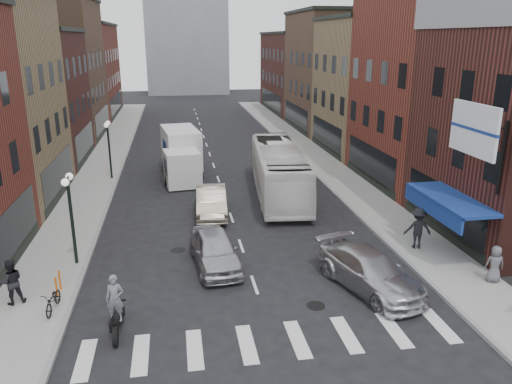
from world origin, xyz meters
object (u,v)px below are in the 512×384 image
Objects in this scene: billboard_sign at (476,131)px; transit_bus at (279,170)px; bike_rack at (58,284)px; ped_right_a at (418,228)px; parked_bicycle at (53,300)px; streetlamp_far at (108,139)px; box_truck at (181,154)px; motorcycle_rider at (116,307)px; curb_car at (370,271)px; sedan_left_near at (215,250)px; ped_right_c at (495,264)px; ped_left_solo at (11,282)px; streetlamp_near at (70,203)px; sedan_left_far at (211,201)px.

billboard_sign is 13.99m from transit_bus.
ped_right_a is (15.64, 1.84, 0.57)m from bike_rack.
parked_bicycle is 15.87m from ped_right_a.
streetlamp_far reaches higher than ped_right_a.
box_truck is 19.98m from motorcycle_rider.
motorcycle_rider is at bearing 172.00° from curb_car.
billboard_sign is 0.82× the size of sedan_left_near.
parked_bicycle is 17.03m from ped_right_c.
transit_bus is 17.30m from ped_left_solo.
motorcycle_rider is at bearing -83.36° from streetlamp_far.
parked_bicycle is at bearing -85.63° from bike_rack.
sedan_left_near is (5.99, -15.00, -2.14)m from streetlamp_far.
streetlamp_near reaches higher than motorcycle_rider.
curb_car is 3.41× the size of ped_right_c.
transit_bus reaches higher than ped_right_a.
ped_right_c reaches higher than sedan_left_near.
sedan_left_far is 2.69× the size of ped_left_solo.
sedan_left_far is at bearing 52.07° from bike_rack.
billboard_sign reaches higher than sedan_left_near.
bike_rack is at bearing -114.37° from box_truck.
ped_right_c is (12.01, -18.65, -0.72)m from box_truck.
sedan_left_near is at bearing 59.31° from motorcycle_rider.
streetlamp_far is 2.35× the size of ped_left_solo.
motorcycle_rider is 14.01m from ped_right_a.
streetlamp_far is (-15.99, 17.50, -3.22)m from billboard_sign.
streetlamp_near is 2.35× the size of ped_left_solo.
billboard_sign is 16.68m from streetlamp_near.
ped_left_solo is (-17.67, 0.27, -5.11)m from billboard_sign.
box_truck is 18.83m from parked_bicycle.
ped_right_a is at bearing -4.61° from sedan_left_near.
box_truck reaches higher than sedan_left_far.
ped_right_c is at bearing 121.35° from ped_right_a.
sedan_left_near is (5.99, -1.00, -2.14)m from streetlamp_near.
curb_car reaches higher than parked_bicycle.
parked_bicycle is (-6.45, -9.71, -0.22)m from sedan_left_far.
box_truck is at bearing 143.11° from transit_bus.
billboard_sign is 6.80m from curb_car.
ped_right_c is at bearing -40.98° from sedan_left_far.
sedan_left_far is at bearing 136.31° from billboard_sign.
curb_car is 11.96m from parked_bicycle.
ped_left_solo reaches higher than sedan_left_far.
curb_car is (1.01, -12.73, -0.85)m from transit_bus.
motorcycle_rider is 0.19× the size of transit_bus.
sedan_left_near is 2.94× the size of parked_bicycle.
sedan_left_near is at bearing 165.96° from billboard_sign.
billboard_sign is at bearing -2.83° from bike_rack.
sedan_left_near is (1.08, -15.11, -0.86)m from box_truck.
parked_bicycle is (-0.10, -18.01, -2.36)m from streetlamp_far.
bike_rack is 0.46× the size of ped_left_solo.
sedan_left_far is 3.05× the size of parked_bicycle.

